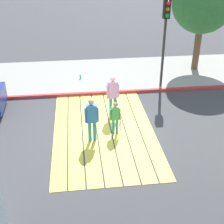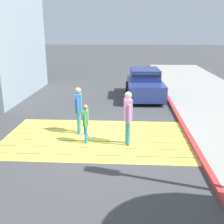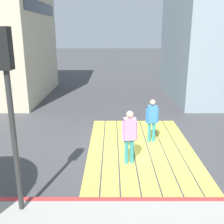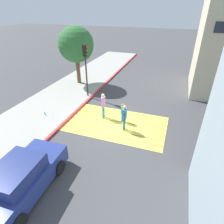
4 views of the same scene
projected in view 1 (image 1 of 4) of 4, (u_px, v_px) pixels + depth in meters
The scene contains 10 objects.
ground_plane at pixel (104, 130), 11.87m from camera, with size 120.00×120.00×0.00m, color #424244.
crosswalk_stripes at pixel (104, 130), 11.87m from camera, with size 6.40×3.80×0.01m.
sidewalk_west at pixel (94, 75), 16.72m from camera, with size 4.80×40.00×0.12m, color #9E9B93.
curb_painted at pixel (97, 93), 14.67m from camera, with size 0.16×40.00×0.13m, color #BC3333.
traffic_light_corner at pixel (165, 27), 13.87m from camera, with size 0.39×0.28×4.24m.
street_tree at pixel (203, 4), 15.65m from camera, with size 3.20×3.20×5.32m.
water_bottle at pixel (80, 77), 16.06m from camera, with size 0.07×0.07×0.22m, color #33A5BF.
pedestrian_adult_lead at pixel (92, 117), 10.77m from camera, with size 0.24×0.50×1.70m.
pedestrian_adult_trailing at pixel (113, 93), 12.38m from camera, with size 0.29×0.52×1.79m.
pedestrian_child_with_racket at pixel (115, 116), 11.31m from camera, with size 0.28×0.41×1.32m.
Camera 1 is at (10.04, -0.90, 6.32)m, focal length 49.33 mm.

